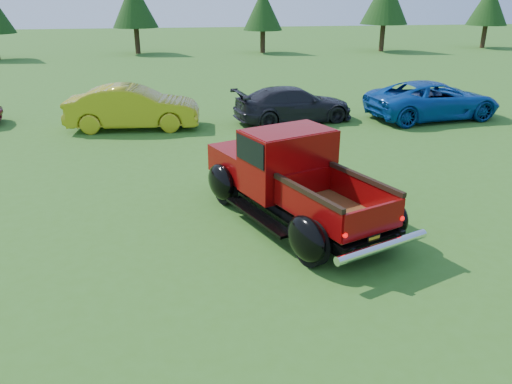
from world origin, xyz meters
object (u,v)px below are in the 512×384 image
object	(u,v)px
show_car_grey	(294,104)
show_car_blue	(433,100)
tree_mid_left	(134,4)
pickup_truck	(287,175)
tree_far_east	(489,5)
tree_mid_right	(263,10)
show_car_yellow	(133,107)

from	to	relation	value
show_car_grey	show_car_blue	bearing A→B (deg)	-103.56
tree_mid_left	pickup_truck	distance (m)	29.79
tree_mid_left	pickup_truck	world-z (taller)	tree_mid_left
tree_far_east	show_car_grey	world-z (taller)	tree_far_east
tree_mid_right	show_car_blue	xyz separation A→B (m)	(2.06, -21.31, -2.33)
tree_far_east	show_car_grey	bearing A→B (deg)	-134.16
tree_mid_left	tree_mid_right	xyz separation A→B (m)	(9.00, -1.00, -0.41)
tree_far_east	show_car_yellow	bearing A→B (deg)	-140.57
tree_mid_right	tree_far_east	world-z (taller)	tree_far_east
show_car_grey	show_car_yellow	bearing A→B (deg)	81.04
show_car_blue	show_car_grey	bearing A→B (deg)	78.47
tree_far_east	show_car_blue	distance (m)	27.13
tree_mid_right	show_car_grey	size ratio (longest dim) A/B	1.08
show_car_yellow	show_car_blue	xyz separation A→B (m)	(10.17, -0.34, -0.04)
tree_mid_right	pickup_truck	xyz separation A→B (m)	(-4.78, -28.38, -2.16)
show_car_yellow	show_car_blue	bearing A→B (deg)	-87.17
tree_mid_right	show_car_grey	world-z (taller)	tree_mid_right
show_car_grey	tree_far_east	bearing A→B (deg)	-53.41
show_car_grey	show_car_blue	distance (m)	4.89
tree_mid_left	show_car_blue	world-z (taller)	tree_mid_left
tree_far_east	pickup_truck	size ratio (longest dim) A/B	0.97
pickup_truck	show_car_yellow	size ratio (longest dim) A/B	1.18
tree_mid_left	show_car_yellow	size ratio (longest dim) A/B	1.20
tree_mid_left	show_car_grey	size ratio (longest dim) A/B	1.23
tree_mid_left	show_car_yellow	xyz separation A→B (m)	(0.89, -21.96, -2.70)
tree_far_east	tree_mid_right	bearing A→B (deg)	-178.41
pickup_truck	show_car_grey	world-z (taller)	pickup_truck
show_car_yellow	tree_mid_left	bearing A→B (deg)	7.07
tree_mid_left	show_car_grey	distance (m)	22.96
pickup_truck	show_car_blue	distance (m)	9.84
pickup_truck	show_car_blue	xyz separation A→B (m)	(6.84, 7.07, -0.17)
tree_mid_right	show_car_yellow	size ratio (longest dim) A/B	1.05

